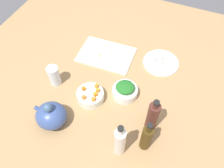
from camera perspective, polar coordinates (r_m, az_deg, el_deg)
name	(u,v)px	position (r cm, az deg, el deg)	size (l,w,h in cm)	color
tabletop	(112,91)	(131.68, 0.00, -1.68)	(190.00, 190.00, 3.00)	#A78153
cutting_board	(106,55)	(146.99, -1.47, 7.31)	(33.86, 23.52, 1.00)	white
plate_tofu	(161,63)	(145.32, 12.06, 5.19)	(21.84, 21.84, 1.20)	white
bowl_greens	(125,92)	(126.43, 3.22, -1.95)	(13.89, 13.89, 5.27)	white
bowl_carrots	(90,96)	(125.31, -5.41, -2.94)	(14.70, 14.70, 5.30)	white
teapot	(51,115)	(118.40, -14.92, -7.56)	(17.25, 15.06, 15.93)	#39508A
bottle_0	(152,117)	(111.32, 10.03, -7.99)	(5.55, 5.55, 23.31)	#532921
bottle_1	(120,142)	(104.47, 1.95, -14.15)	(5.31, 5.31, 24.00)	silver
bottle_2	(146,138)	(107.44, 8.57, -13.06)	(4.98, 4.98, 21.87)	#44300F
drinking_glass_0	(54,76)	(132.50, -14.22, 2.05)	(6.55, 6.55, 12.44)	white
carrot_cube_0	(84,97)	(120.87, -7.01, -3.31)	(1.80, 1.80, 1.80)	orange
carrot_cube_1	(97,86)	(124.39, -3.82, -0.50)	(1.80, 1.80, 1.80)	orange
carrot_cube_2	(94,99)	(119.72, -4.61, -3.80)	(1.80, 1.80, 1.80)	orange
carrot_cube_3	(84,89)	(124.03, -7.07, -1.16)	(1.80, 1.80, 1.80)	orange
carrot_cube_4	(95,94)	(121.30, -4.15, -2.60)	(1.80, 1.80, 1.80)	orange
carrot_cube_5	(98,90)	(122.71, -3.55, -1.57)	(1.80, 1.80, 1.80)	orange
chopped_greens_mound	(125,87)	(122.84, 3.31, -0.80)	(10.38, 9.67, 3.51)	#236C24
tofu_cube_0	(160,63)	(142.82, 11.77, 5.19)	(2.20, 2.20, 2.20)	#E7F3CB
tofu_cube_1	(161,58)	(145.70, 12.16, 6.33)	(2.20, 2.20, 2.20)	#F1E5D0
tofu_cube_2	(154,59)	(144.57, 10.44, 6.25)	(2.20, 2.20, 2.20)	white
tofu_cube_3	(166,63)	(143.75, 13.30, 5.20)	(2.20, 2.20, 2.20)	#E8EECB
dumpling_0	(91,51)	(147.47, -5.13, 8.17)	(5.45, 5.39, 2.24)	beige
dumpling_1	(121,56)	(144.23, 2.32, 7.05)	(4.32, 3.91, 2.19)	beige
dumpling_2	(106,45)	(150.40, -1.58, 9.76)	(5.48, 5.09, 3.13)	beige
dumpling_3	(97,43)	(152.37, -3.64, 10.10)	(5.66, 5.01, 2.11)	beige
dumpling_4	(98,56)	(143.84, -3.63, 7.08)	(4.95, 4.77, 3.14)	beige
dumpling_5	(108,53)	(146.00, -0.95, 7.84)	(5.34, 4.91, 2.26)	beige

